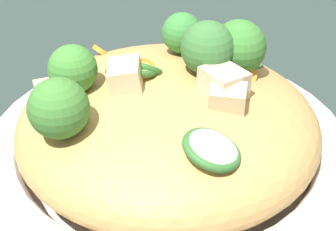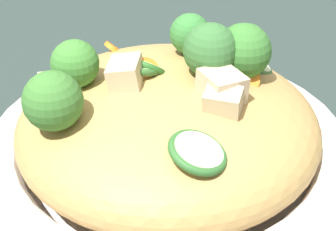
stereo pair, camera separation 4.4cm
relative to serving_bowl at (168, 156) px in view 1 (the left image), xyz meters
The scene contains 7 objects.
ground_plane 0.03m from the serving_bowl, ahead, with size 3.00×3.00×0.00m, color #273532.
serving_bowl is the anchor object (origin of this frame).
noodle_heap 0.04m from the serving_bowl, behind, with size 0.26×0.26×0.09m.
broccoli_florets 0.09m from the serving_bowl, 125.15° to the left, with size 0.14×0.24×0.07m.
carrot_coins 0.08m from the serving_bowl, 161.71° to the left, with size 0.17×0.10×0.04m.
zucchini_slices 0.08m from the serving_bowl, 47.13° to the left, with size 0.17×0.19×0.04m.
chicken_chunks 0.08m from the serving_bowl, 58.71° to the right, with size 0.16×0.12×0.04m.
Camera 1 is at (0.25, -0.27, 0.32)m, focal length 54.97 mm.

